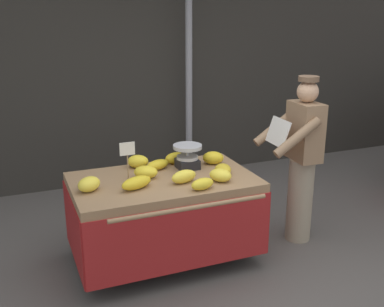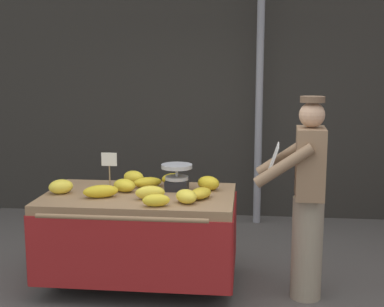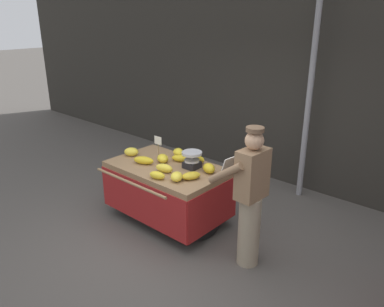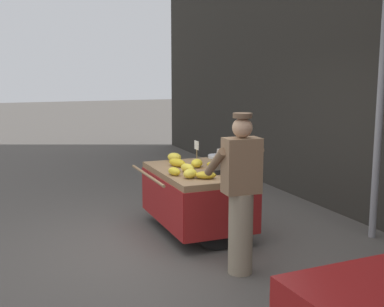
{
  "view_description": "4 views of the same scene",
  "coord_description": "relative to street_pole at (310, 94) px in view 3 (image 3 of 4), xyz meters",
  "views": [
    {
      "loc": [
        -1.75,
        -3.25,
        2.31
      ],
      "look_at": [
        -0.24,
        0.47,
        1.07
      ],
      "focal_mm": 43.33,
      "sensor_mm": 36.0,
      "label": 1
    },
    {
      "loc": [
        0.45,
        -3.88,
        1.98
      ],
      "look_at": [
        -0.03,
        0.53,
        1.22
      ],
      "focal_mm": 49.33,
      "sensor_mm": 36.0,
      "label": 2
    },
    {
      "loc": [
        3.01,
        -2.9,
        2.85
      ],
      "look_at": [
        -0.14,
        0.66,
        1.08
      ],
      "focal_mm": 35.37,
      "sensor_mm": 36.0,
      "label": 3
    },
    {
      "loc": [
        5.42,
        -1.91,
        2.14
      ],
      "look_at": [
        -0.44,
        0.45,
        1.08
      ],
      "focal_mm": 46.27,
      "sensor_mm": 36.0,
      "label": 4
    }
  ],
  "objects": [
    {
      "name": "banana_bunch_4",
      "position": [
        -0.47,
        -1.83,
        -0.79
      ],
      "size": [
        0.25,
        0.22,
        0.13
      ],
      "primitive_type": "ellipsoid",
      "rotation": [
        0.0,
        0.0,
        1.15
      ],
      "color": "gold",
      "rests_on": "banana_cart"
    },
    {
      "name": "weighing_scale",
      "position": [
        -0.76,
        -1.85,
        -0.73
      ],
      "size": [
        0.28,
        0.28,
        0.24
      ],
      "color": "black",
      "rests_on": "banana_cart"
    },
    {
      "name": "banana_bunch_6",
      "position": [
        -0.82,
        -1.67,
        -0.8
      ],
      "size": [
        0.23,
        0.16,
        0.11
      ],
      "primitive_type": "ellipsoid",
      "rotation": [
        0.0,
        0.0,
        1.76
      ],
      "color": "gold",
      "rests_on": "banana_cart"
    },
    {
      "name": "back_wall",
      "position": [
        -0.57,
        0.4,
        0.42
      ],
      "size": [
        16.0,
        0.24,
        4.23
      ],
      "primitive_type": "cube",
      "color": "#2D2B26",
      "rests_on": "ground"
    },
    {
      "name": "street_pole",
      "position": [
        0.0,
        0.0,
        0.0
      ],
      "size": [
        0.09,
        0.09,
        3.4
      ],
      "primitive_type": "cylinder",
      "color": "gray",
      "rests_on": "ground"
    },
    {
      "name": "vendor_person",
      "position": [
        0.37,
        -2.13,
        -0.82
      ],
      "size": [
        0.6,
        0.54,
        1.71
      ],
      "color": "gray",
      "rests_on": "ground"
    },
    {
      "name": "price_sign",
      "position": [
        -1.36,
        -1.91,
        -0.6
      ],
      "size": [
        0.14,
        0.01,
        0.34
      ],
      "color": "#997A51",
      "rests_on": "banana_cart"
    },
    {
      "name": "banana_bunch_1",
      "position": [
        -1.36,
        -2.2,
        -0.8
      ],
      "size": [
        0.33,
        0.23,
        0.11
      ],
      "primitive_type": "ellipsoid",
      "rotation": [
        0.0,
        0.0,
        1.96
      ],
      "color": "gold",
      "rests_on": "banana_cart"
    },
    {
      "name": "banana_bunch_0",
      "position": [
        -1.21,
        -1.97,
        -0.79
      ],
      "size": [
        0.27,
        0.24,
        0.11
      ],
      "primitive_type": "ellipsoid",
      "rotation": [
        0.0,
        0.0,
        1.04
      ],
      "color": "yellow",
      "rests_on": "banana_cart"
    },
    {
      "name": "ground_plane",
      "position": [
        -0.57,
        -2.57,
        -1.7
      ],
      "size": [
        60.0,
        60.0,
        0.0
      ],
      "primitive_type": "plane",
      "color": "#514C47"
    },
    {
      "name": "banana_bunch_8",
      "position": [
        -0.85,
        -2.43,
        -0.8
      ],
      "size": [
        0.24,
        0.16,
        0.1
      ],
      "primitive_type": "ellipsoid",
      "rotation": [
        0.0,
        0.0,
        1.8
      ],
      "color": "yellow",
      "rests_on": "banana_cart"
    },
    {
      "name": "banana_bunch_7",
      "position": [
        -1.2,
        -1.66,
        -0.79
      ],
      "size": [
        0.25,
        0.22,
        0.13
      ],
      "primitive_type": "ellipsoid",
      "rotation": [
        0.0,
        0.0,
        1.17
      ],
      "color": "yellow",
      "rests_on": "banana_cart"
    },
    {
      "name": "banana_bunch_10",
      "position": [
        -1.75,
        -2.1,
        -0.79
      ],
      "size": [
        0.26,
        0.25,
        0.13
      ],
      "primitive_type": "ellipsoid",
      "rotation": [
        0.0,
        0.0,
        2.18
      ],
      "color": "yellow",
      "rests_on": "banana_cart"
    },
    {
      "name": "banana_bunch_2",
      "position": [
        -1.04,
        -1.78,
        -0.8
      ],
      "size": [
        0.29,
        0.22,
        0.09
      ],
      "primitive_type": "ellipsoid",
      "rotation": [
        0.0,
        0.0,
        1.99
      ],
      "color": "gold",
      "rests_on": "banana_cart"
    },
    {
      "name": "banana_bunch_3",
      "position": [
        -0.52,
        -2.14,
        -0.81
      ],
      "size": [
        0.24,
        0.29,
        0.09
      ],
      "primitive_type": "ellipsoid",
      "rotation": [
        0.0,
        0.0,
        2.74
      ],
      "color": "gold",
      "rests_on": "banana_cart"
    },
    {
      "name": "banana_bunch_9",
      "position": [
        -0.93,
        -2.21,
        -0.79
      ],
      "size": [
        0.27,
        0.17,
        0.12
      ],
      "primitive_type": "ellipsoid",
      "rotation": [
        0.0,
        0.0,
        1.82
      ],
      "color": "yellow",
      "rests_on": "banana_cart"
    },
    {
      "name": "banana_bunch_5",
      "position": [
        -0.62,
        -2.3,
        -0.79
      ],
      "size": [
        0.25,
        0.26,
        0.11
      ],
      "primitive_type": "ellipsoid",
      "rotation": [
        0.0,
        0.0,
        0.69
      ],
      "color": "yellow",
      "rests_on": "banana_cart"
    },
    {
      "name": "banana_cart",
      "position": [
        -1.07,
        -2.03,
        -1.08
      ],
      "size": [
        1.69,
        1.21,
        0.85
      ],
      "color": "#93704C",
      "rests_on": "ground"
    }
  ]
}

